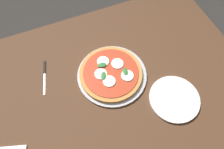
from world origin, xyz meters
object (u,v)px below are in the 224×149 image
(dining_table, at_px, (110,93))
(plate_white, at_px, (174,99))
(serving_tray, at_px, (112,75))
(pizza, at_px, (111,73))
(knife, at_px, (44,73))

(dining_table, relative_size, plate_white, 5.98)
(serving_tray, bearing_deg, pizza, -32.38)
(plate_white, bearing_deg, knife, -35.20)
(dining_table, height_order, knife, knife)
(plate_white, relative_size, knife, 1.27)
(dining_table, height_order, serving_tray, serving_tray)
(pizza, bearing_deg, dining_table, 61.79)
(serving_tray, distance_m, pizza, 0.02)
(plate_white, height_order, knife, plate_white)
(pizza, bearing_deg, serving_tray, 147.62)
(dining_table, bearing_deg, pizza, -118.21)
(dining_table, xyz_separation_m, knife, (0.27, -0.19, 0.09))
(serving_tray, distance_m, plate_white, 0.32)
(plate_white, bearing_deg, dining_table, -35.99)
(plate_white, bearing_deg, pizza, -46.01)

